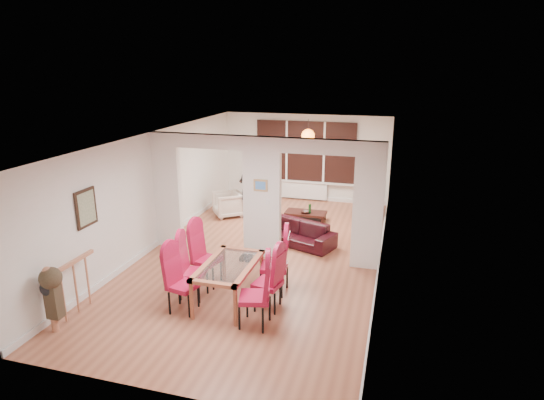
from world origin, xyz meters
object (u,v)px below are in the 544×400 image
at_px(dining_chair_rc, 274,262).
at_px(television, 368,206).
at_px(dining_chair_lc, 207,256).
at_px(bottle, 310,208).
at_px(bowl, 305,212).
at_px(armchair, 228,204).
at_px(dining_chair_ra, 255,292).
at_px(dining_chair_la, 183,281).
at_px(sofa, 297,233).
at_px(dining_table, 229,283).
at_px(dining_chair_lb, 193,269).
at_px(dining_chair_rb, 268,279).
at_px(person, 247,186).
at_px(coffee_table, 306,216).

xyz_separation_m(dining_chair_rc, television, (1.31, 4.89, -0.31)).
bearing_deg(dining_chair_lc, bottle, 84.43).
distance_m(dining_chair_lc, bowl, 4.12).
xyz_separation_m(dining_chair_lc, armchair, (-1.10, 3.89, -0.24)).
distance_m(dining_chair_ra, dining_chair_rc, 1.16).
distance_m(dining_chair_la, sofa, 3.64).
xyz_separation_m(dining_table, dining_chair_la, (-0.62, -0.50, 0.19)).
bearing_deg(dining_table, dining_chair_lb, -177.87).
height_order(dining_table, dining_chair_rc, dining_chair_rc).
relative_size(bottle, bowl, 1.15).
height_order(dining_chair_la, dining_chair_lb, dining_chair_lb).
xyz_separation_m(dining_chair_rb, bottle, (-0.18, 4.54, -0.16)).
bearing_deg(armchair, dining_chair_lb, -23.20).
bearing_deg(dining_chair_lc, sofa, 75.06).
bearing_deg(person, dining_chair_lb, 15.87).
bearing_deg(dining_chair_ra, coffee_table, 78.93).
xyz_separation_m(dining_chair_lc, coffee_table, (1.04, 4.08, -0.45)).
height_order(sofa, bottle, sofa).
xyz_separation_m(dining_table, bowl, (0.42, 4.48, -0.08)).
distance_m(armchair, bowl, 2.14).
relative_size(dining_chair_la, bowl, 4.73).
height_order(armchair, bottle, armchair).
xyz_separation_m(dining_chair_lc, sofa, (1.16, 2.43, -0.31)).
relative_size(dining_chair_rb, armchair, 1.46).
bearing_deg(television, coffee_table, 100.73).
bearing_deg(bottle, dining_chair_rb, -87.78).
distance_m(dining_chair_lb, person, 4.62).
relative_size(dining_chair_ra, person, 0.68).
distance_m(dining_chair_ra, coffee_table, 5.22).
xyz_separation_m(dining_chair_lb, person, (-0.54, 4.58, 0.30)).
height_order(dining_chair_la, dining_chair_rb, dining_chair_la).
xyz_separation_m(dining_chair_lb, bottle, (1.20, 4.52, -0.17)).
xyz_separation_m(dining_chair_rc, coffee_table, (-0.25, 4.03, -0.46)).
bearing_deg(dining_chair_la, person, 108.48).
bearing_deg(dining_chair_rc, dining_chair_lc, 172.69).
bearing_deg(coffee_table, dining_chair_lc, -104.29).
relative_size(person, bowl, 7.38).
bearing_deg(dining_chair_la, dining_chair_rb, 30.97).
relative_size(dining_chair_rc, person, 0.69).
bearing_deg(dining_chair_la, dining_chair_rc, 51.42).
distance_m(person, bottle, 1.80).
height_order(sofa, person, person).
height_order(dining_chair_rc, television, dining_chair_rc).
xyz_separation_m(sofa, person, (-1.74, 1.61, 0.59)).
height_order(dining_chair_lb, television, dining_chair_lb).
distance_m(dining_chair_lb, sofa, 3.21).
height_order(dining_table, television, dining_table).
relative_size(armchair, bottle, 2.78).
height_order(dining_chair_la, bottle, dining_chair_la).
xyz_separation_m(dining_chair_la, coffee_table, (1.03, 5.09, -0.42)).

